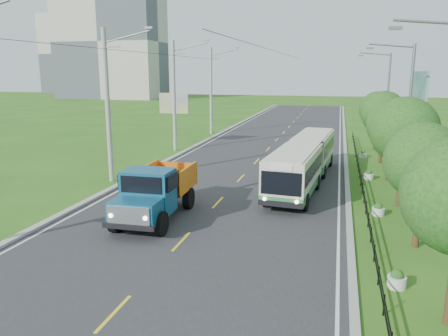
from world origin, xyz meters
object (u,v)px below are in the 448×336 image
at_px(tree_fifth, 384,115).
at_px(bus, 304,159).
at_px(planter_far, 363,154).
at_px(dump_truck, 156,189).
at_px(tree_second, 424,165).
at_px(planter_front, 397,280).
at_px(streetlight_mid, 406,108).
at_px(tree_fourth, 392,128).
at_px(planter_mid, 369,175).
at_px(pole_mid, 174,96).
at_px(tree_third, 405,134).
at_px(tree_back, 378,111).
at_px(billboard_left, 174,107).
at_px(billboard_right, 419,97).
at_px(pole_far, 211,90).
at_px(planter_near, 378,210).
at_px(streetlight_far, 386,97).
at_px(pole_near, 108,106).

distance_m(tree_fifth, bus, 10.32).
height_order(planter_far, dump_truck, dump_truck).
distance_m(tree_second, planter_front, 5.40).
xyz_separation_m(tree_fifth, streetlight_mid, (0.79, -6.14, 1.05)).
bearing_deg(streetlight_mid, tree_fifth, 97.29).
bearing_deg(tree_fourth, streetlight_mid, -10.15).
height_order(tree_fifth, planter_mid, tree_fifth).
bearing_deg(planter_mid, bus, -151.59).
bearing_deg(pole_mid, tree_fifth, -2.71).
distance_m(tree_third, streetlight_mid, 5.98).
height_order(tree_second, bus, tree_second).
relative_size(tree_back, streetlight_mid, 0.61).
bearing_deg(billboard_left, tree_fifth, -11.28).
bearing_deg(dump_truck, tree_fourth, 41.70).
xyz_separation_m(billboard_left, dump_truck, (7.20, -21.36, -2.33)).
bearing_deg(tree_second, tree_fourth, 90.00).
distance_m(pole_mid, billboard_left, 3.47).
bearing_deg(tree_third, pole_mid, 144.64).
xyz_separation_m(tree_second, billboard_right, (2.44, 17.86, 1.83)).
xyz_separation_m(tree_third, bus, (-5.52, 3.55, -2.32)).
bearing_deg(pole_far, dump_truck, -78.88).
bearing_deg(tree_fifth, planter_front, -93.25).
relative_size(tree_fourth, planter_near, 8.06).
relative_size(tree_back, billboard_left, 1.06).
relative_size(pole_mid, streetlight_mid, 1.10).
height_order(tree_fourth, tree_back, tree_back).
bearing_deg(tree_second, streetlight_mid, 86.21).
distance_m(pole_far, billboard_right, 24.33).
xyz_separation_m(pole_mid, pole_far, (0.00, 12.00, 0.00)).
bearing_deg(streetlight_far, planter_far, -108.80).
xyz_separation_m(streetlight_far, planter_far, (-2.04, -6.00, -4.62)).
distance_m(planter_front, planter_far, 24.00).
xyz_separation_m(tree_back, dump_truck, (-12.15, -23.50, -2.12)).
bearing_deg(billboard_right, planter_mid, -121.66).
bearing_deg(pole_near, tree_back, 43.41).
bearing_deg(pole_near, planter_front, -33.12).
relative_size(tree_second, tree_third, 0.88).
bearing_deg(bus, tree_third, -27.88).
bearing_deg(tree_second, pole_mid, 133.85).
distance_m(pole_near, tree_fourth, 18.89).
bearing_deg(streetlight_far, planter_mid, -98.30).
bearing_deg(tree_third, planter_near, -120.41).
xyz_separation_m(tree_fifth, billboard_right, (2.44, -0.14, 1.49)).
xyz_separation_m(planter_mid, planter_far, (0.00, 8.00, 0.00)).
xyz_separation_m(tree_second, streetlight_mid, (0.79, 11.86, 1.38)).
distance_m(pole_near, billboard_left, 15.10).
bearing_deg(bus, streetlight_mid, 25.00).
bearing_deg(dump_truck, pole_far, 99.38).
bearing_deg(billboard_right, tree_fourth, -112.64).
distance_m(tree_second, planter_far, 20.16).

